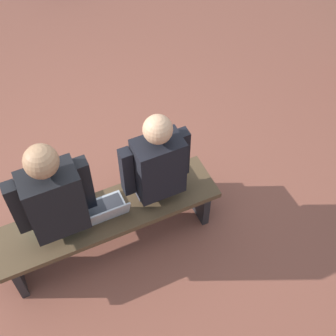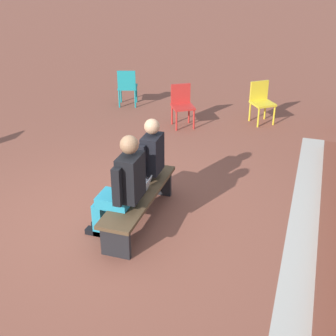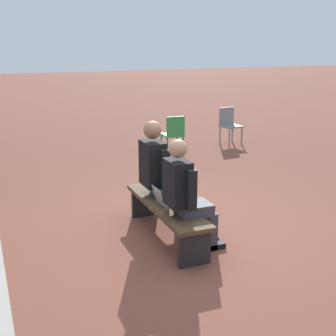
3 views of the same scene
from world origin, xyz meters
The scene contains 9 objects.
ground_plane centered at (0.00, 0.00, 0.00)m, with size 60.00×60.00×0.00m, color brown.
concrete_strip centered at (-0.12, 2.53, 0.00)m, with size 7.42×0.40×0.01m, color #A8A399.
bench centered at (-0.12, 0.40, 0.35)m, with size 1.80×0.44×0.45m.
person_student centered at (-0.55, 0.33, 0.72)m, with size 0.54×0.68×1.34m.
person_adult centered at (0.24, 0.32, 0.75)m, with size 0.59×0.74×1.42m.
laptop centered at (-0.11, 0.41, 0.50)m, with size 0.32×0.29×0.21m.
plastic_chair_far_left centered at (-4.44, 1.40, 0.48)m, with size 0.59×0.59×0.84m.
plastic_chair_near_bench_left centered at (-4.52, -1.60, 0.48)m, with size 0.53×0.53×0.84m.
plastic_chair_by_pillar centered at (-3.75, -0.09, 0.48)m, with size 0.58×0.58×0.84m.
Camera 2 is at (4.88, 2.43, 3.52)m, focal length 50.00 mm.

